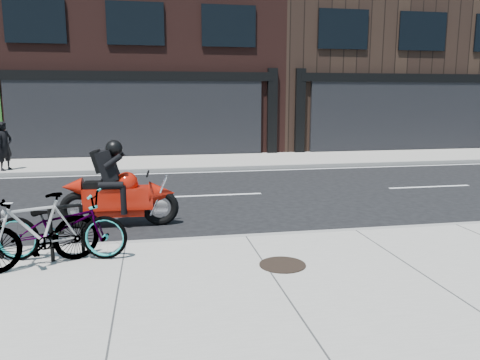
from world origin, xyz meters
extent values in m
plane|color=black|center=(0.00, 0.00, 0.00)|extent=(120.00, 120.00, 0.00)
cube|color=gray|center=(0.00, -5.00, 0.07)|extent=(60.00, 6.00, 0.13)
cube|color=gray|center=(0.00, 7.75, 0.07)|extent=(60.00, 3.50, 0.13)
cube|color=black|center=(10.00, 14.50, 6.25)|extent=(12.00, 10.00, 12.50)
cylinder|color=black|center=(-2.99, -2.67, 0.52)|extent=(0.06, 0.06, 0.79)
cylinder|color=black|center=(-2.59, -2.53, 0.52)|extent=(0.06, 0.06, 0.79)
cylinder|color=black|center=(-2.79, -2.60, 0.92)|extent=(0.43, 0.20, 0.06)
imported|color=gray|center=(-2.87, -2.60, 0.63)|extent=(1.98, 0.92, 1.00)
imported|color=gray|center=(-3.14, -2.86, 0.65)|extent=(1.77, 1.12, 1.03)
torus|color=black|center=(-1.41, -0.51, 0.35)|extent=(0.72, 0.18, 0.72)
torus|color=black|center=(-2.95, -0.44, 0.35)|extent=(0.72, 0.18, 0.72)
cube|color=#9C1307|center=(-2.19, -0.48, 0.56)|extent=(1.32, 0.47, 0.41)
cone|color=#9C1307|center=(-1.37, -0.51, 0.63)|extent=(0.51, 0.50, 0.48)
sphere|color=#9C1307|center=(-2.03, -0.48, 0.85)|extent=(0.43, 0.43, 0.43)
cube|color=black|center=(-2.51, -0.46, 0.82)|extent=(0.61, 0.33, 0.13)
cylinder|color=silver|center=(-2.78, -0.26, 0.33)|extent=(0.60, 0.12, 0.10)
cube|color=black|center=(-2.36, -0.47, 1.19)|extent=(0.44, 0.41, 0.64)
cube|color=black|center=(-2.54, -0.46, 1.28)|extent=(0.27, 0.34, 0.44)
sphere|color=black|center=(-2.23, -0.48, 1.52)|extent=(0.31, 0.31, 0.31)
imported|color=black|center=(-6.17, 6.50, 0.92)|extent=(0.60, 0.68, 1.57)
cylinder|color=black|center=(0.24, -3.45, 0.14)|extent=(0.72, 0.72, 0.02)
camera|label=1|loc=(-1.52, -9.52, 2.50)|focal=35.00mm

